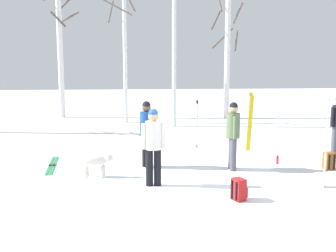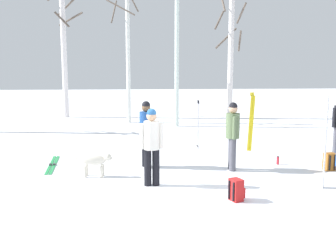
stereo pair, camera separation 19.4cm
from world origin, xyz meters
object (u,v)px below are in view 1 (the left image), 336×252
(ski_poles_0, at_px, (197,123))
(ski_pair_planted_0, at_px, (250,122))
(ski_pair_planted_1, at_px, (326,142))
(person_1, at_px, (233,131))
(backpack_0, at_px, (239,190))
(dog, at_px, (96,161))
(birch_tree_2, at_px, (125,53))
(backpack_1, at_px, (329,161))
(birch_tree_4, at_px, (227,53))
(birch_tree_1, at_px, (60,38))
(birch_tree_3, at_px, (175,37))
(person_3, at_px, (147,130))
(ski_pair_lying_0, at_px, (52,165))
(water_bottle_0, at_px, (277,160))
(person_0, at_px, (153,142))

(ski_poles_0, bearing_deg, ski_pair_planted_0, -15.08)
(ski_pair_planted_0, relative_size, ski_pair_planted_1, 0.89)
(person_1, bearing_deg, backpack_0, -99.86)
(dog, height_order, birch_tree_2, birch_tree_2)
(backpack_1, height_order, birch_tree_2, birch_tree_2)
(birch_tree_4, bearing_deg, dog, -118.39)
(person_1, bearing_deg, birch_tree_1, 120.54)
(ski_pair_planted_1, bearing_deg, person_1, 136.73)
(birch_tree_2, distance_m, birch_tree_4, 4.83)
(birch_tree_2, distance_m, birch_tree_3, 2.42)
(birch_tree_3, relative_size, birch_tree_4, 1.24)
(person_3, height_order, ski_pair_planted_1, ski_pair_planted_1)
(ski_pair_lying_0, bearing_deg, ski_pair_planted_0, 13.85)
(backpack_0, bearing_deg, ski_pair_planted_1, 18.52)
(person_3, bearing_deg, birch_tree_2, 95.44)
(ski_pair_planted_1, bearing_deg, birch_tree_4, 89.15)
(backpack_0, xyz_separation_m, backpack_1, (2.84, 2.10, 0.00))
(ski_pair_lying_0, xyz_separation_m, water_bottle_0, (5.96, -0.29, 0.10))
(person_3, distance_m, ski_pair_planted_0, 3.62)
(person_0, bearing_deg, birch_tree_1, 109.11)
(water_bottle_0, height_order, birch_tree_1, birch_tree_1)
(birch_tree_2, bearing_deg, backpack_1, -57.19)
(ski_pair_lying_0, distance_m, ski_poles_0, 4.55)
(ski_pair_planted_0, xyz_separation_m, ski_pair_planted_1, (0.64, -3.73, 0.11))
(person_3, height_order, backpack_1, person_3)
(person_1, height_order, birch_tree_2, birch_tree_2)
(dog, height_order, birch_tree_4, birch_tree_4)
(birch_tree_4, bearing_deg, backpack_0, -101.00)
(person_1, height_order, water_bottle_0, person_1)
(person_0, relative_size, ski_poles_0, 1.14)
(backpack_1, bearing_deg, ski_pair_planted_0, 121.29)
(ski_pair_lying_0, xyz_separation_m, ski_poles_0, (4.10, 1.81, 0.79))
(ski_pair_planted_1, bearing_deg, birch_tree_1, 123.19)
(ski_pair_planted_1, height_order, birch_tree_2, birch_tree_2)
(ski_poles_0, bearing_deg, backpack_1, -42.73)
(ski_pair_planted_0, relative_size, backpack_0, 4.05)
(ski_pair_lying_0, bearing_deg, birch_tree_1, 97.97)
(person_0, relative_size, backpack_0, 3.90)
(person_1, relative_size, birch_tree_2, 0.30)
(dog, bearing_deg, backpack_0, -32.05)
(backpack_0, distance_m, birch_tree_4, 11.99)
(person_3, bearing_deg, birch_tree_1, 111.44)
(dog, bearing_deg, birch_tree_4, 61.61)
(birch_tree_1, distance_m, birch_tree_2, 3.68)
(ski_pair_lying_0, relative_size, birch_tree_1, 0.27)
(ski_pair_planted_0, height_order, birch_tree_3, birch_tree_3)
(ski_pair_planted_0, height_order, ski_poles_0, ski_pair_planted_0)
(ski_pair_lying_0, bearing_deg, water_bottle_0, -2.76)
(water_bottle_0, xyz_separation_m, birch_tree_3, (-2.16, 6.45, 3.52))
(ski_pair_planted_1, distance_m, ski_poles_0, 4.69)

